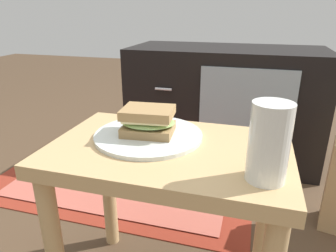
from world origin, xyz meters
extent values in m
cube|color=tan|center=(0.00, 0.00, 0.44)|extent=(0.56, 0.36, 0.04)
cylinder|color=tan|center=(-0.25, -0.14, 0.21)|extent=(0.04, 0.04, 0.43)
cylinder|color=tan|center=(-0.25, 0.14, 0.21)|extent=(0.04, 0.04, 0.43)
cylinder|color=tan|center=(0.25, 0.14, 0.21)|extent=(0.04, 0.04, 0.43)
cube|color=black|center=(0.03, 0.95, 0.29)|extent=(0.96, 0.44, 0.58)
cube|color=#8C9EA8|center=(0.15, 0.72, 0.30)|extent=(0.42, 0.01, 0.44)
cylinder|color=silver|center=(-0.23, 0.72, 0.41)|extent=(0.08, 0.01, 0.01)
cylinder|color=silver|center=(-0.23, 0.72, 0.19)|extent=(0.08, 0.01, 0.01)
cube|color=maroon|center=(-0.37, 0.52, 0.00)|extent=(1.19, 0.66, 0.01)
cube|color=#BA5B4C|center=(-0.37, 0.52, 0.01)|extent=(0.97, 0.54, 0.00)
cylinder|color=silver|center=(-0.06, 0.04, 0.47)|extent=(0.27, 0.27, 0.01)
cube|color=#9E7A4C|center=(-0.06, 0.04, 0.48)|extent=(0.13, 0.11, 0.02)
ellipsoid|color=#8CB260|center=(-0.06, 0.04, 0.50)|extent=(0.14, 0.11, 0.02)
cube|color=beige|center=(-0.06, 0.04, 0.51)|extent=(0.12, 0.10, 0.01)
cube|color=#9E7A4C|center=(-0.06, 0.04, 0.53)|extent=(0.13, 0.11, 0.02)
cylinder|color=silver|center=(0.21, -0.09, 0.54)|extent=(0.07, 0.07, 0.15)
cylinder|color=#C67219|center=(0.21, -0.09, 0.52)|extent=(0.07, 0.07, 0.11)
cylinder|color=white|center=(0.21, -0.09, 0.58)|extent=(0.07, 0.07, 0.01)
camera|label=1|loc=(0.18, -0.63, 0.76)|focal=32.81mm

